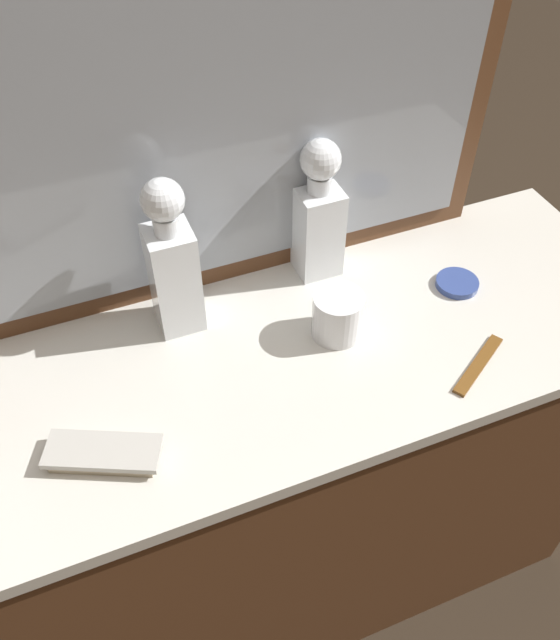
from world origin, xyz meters
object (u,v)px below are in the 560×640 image
at_px(crystal_tumbler_front, 338,317).
at_px(silver_brush_left, 104,454).
at_px(porcelain_dish, 457,283).
at_px(crystal_decanter_left, 318,221).
at_px(tortoiseshell_comb, 478,365).
at_px(crystal_decanter_rear, 173,271).

bearing_deg(crystal_tumbler_front, silver_brush_left, -166.29).
xyz_separation_m(crystal_tumbler_front, porcelain_dish, (0.25, 0.02, -0.03)).
bearing_deg(silver_brush_left, porcelain_dish, 10.51).
relative_size(crystal_decanter_left, crystal_tumbler_front, 3.11).
xyz_separation_m(crystal_decanter_left, tortoiseshell_comb, (0.15, -0.32, -0.10)).
height_order(silver_brush_left, porcelain_dish, silver_brush_left).
bearing_deg(porcelain_dish, crystal_tumbler_front, -174.89).
height_order(crystal_decanter_rear, crystal_tumbler_front, crystal_decanter_rear).
bearing_deg(silver_brush_left, crystal_tumbler_front, 13.71).
relative_size(crystal_tumbler_front, silver_brush_left, 0.49).
bearing_deg(crystal_decanter_left, tortoiseshell_comb, -65.59).
height_order(porcelain_dish, tortoiseshell_comb, porcelain_dish).
distance_m(crystal_decanter_rear, crystal_decanter_left, 0.28).
height_order(crystal_decanter_rear, tortoiseshell_comb, crystal_decanter_rear).
xyz_separation_m(crystal_decanter_rear, crystal_decanter_left, (0.27, 0.04, -0.01)).
distance_m(crystal_decanter_rear, silver_brush_left, 0.30).
height_order(crystal_decanter_rear, porcelain_dish, crystal_decanter_rear).
bearing_deg(crystal_tumbler_front, tortoiseshell_comb, -40.50).
bearing_deg(crystal_tumbler_front, crystal_decanter_rear, 152.38).
bearing_deg(silver_brush_left, tortoiseshell_comb, -5.08).
relative_size(crystal_decanter_rear, tortoiseshell_comb, 2.11).
height_order(crystal_tumbler_front, tortoiseshell_comb, crystal_tumbler_front).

